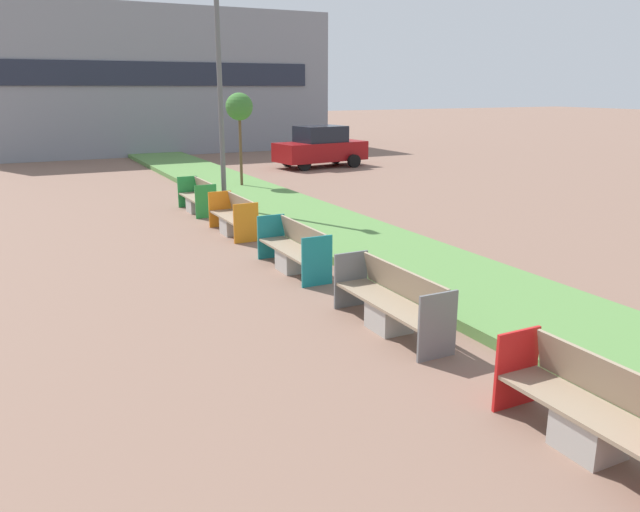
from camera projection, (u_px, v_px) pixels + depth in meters
name	position (u px, v px, depth m)	size (l,w,h in m)	color
planter_grass_strip	(437.00, 273.00, 12.06)	(2.80, 120.00, 0.18)	#568442
building_backdrop	(151.00, 82.00, 35.50)	(19.13, 7.11, 7.69)	gray
bench_red_frame	(593.00, 418.00, 6.25)	(0.65, 2.12, 0.94)	#ADA8A0
bench_grey_frame	(392.00, 306.00, 9.42)	(0.65, 2.39, 0.94)	#ADA8A0
bench_teal_frame	(294.00, 252.00, 12.47)	(0.65, 2.24, 0.94)	#ADA8A0
bench_orange_frame	(234.00, 220.00, 15.59)	(0.65, 1.99, 0.94)	#ADA8A0
bench_green_frame	(198.00, 200.00, 18.33)	(0.65, 1.94, 0.94)	#ADA8A0
street_lamp_post	(220.00, 80.00, 17.19)	(0.24, 0.44, 6.77)	#56595B
sapling_tree_far	(239.00, 108.00, 21.61)	(0.95, 0.95, 3.39)	brown
parked_car_distant	(321.00, 147.00, 28.50)	(4.40, 2.30, 1.86)	maroon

